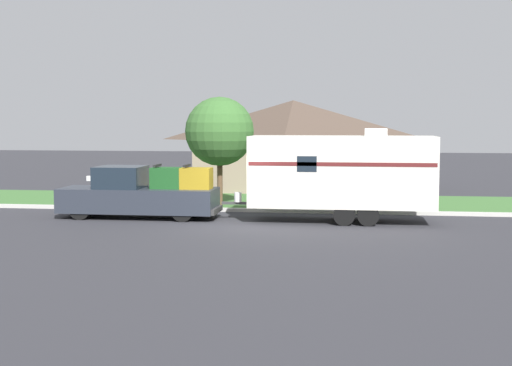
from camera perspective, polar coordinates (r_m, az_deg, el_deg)
The scene contains 8 objects.
ground_plane at distance 25.52m, azimuth -1.54°, elevation -3.39°, with size 120.00×120.00×0.00m, color #2D2D33.
curb_strip at distance 29.18m, azimuth -0.34°, elevation -2.19°, with size 80.00×0.30×0.14m.
lawn_strip at distance 32.78m, azimuth 0.58°, elevation -1.49°, with size 80.00×7.00×0.03m.
house_across_street at distance 39.40m, azimuth 2.98°, elevation 3.24°, with size 10.49×7.93×4.84m.
pickup_truck at distance 27.69m, azimuth -9.27°, elevation -0.91°, with size 6.12×1.93×2.07m.
travel_trailer at distance 26.38m, azimuth 6.90°, elevation 0.91°, with size 7.87×2.26×3.45m.
mailbox at distance 31.97m, azimuth -12.94°, elevation 0.01°, with size 0.48×0.20×1.32m.
tree_in_yard at distance 30.99m, azimuth -2.93°, elevation 4.13°, with size 3.00×3.00×4.76m.
Camera 1 is at (4.14, -24.91, 3.73)m, focal length 50.00 mm.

